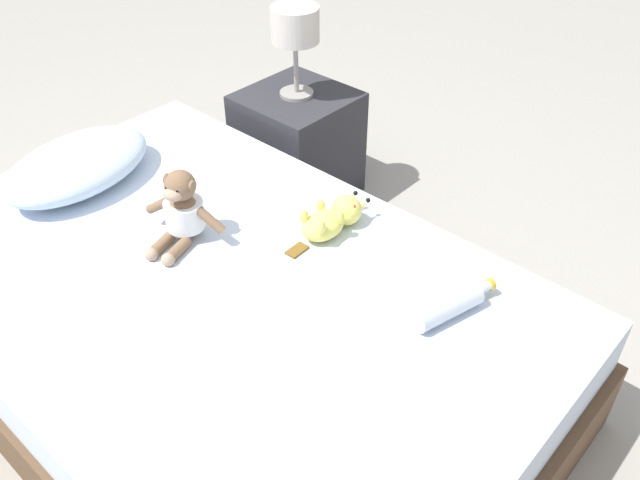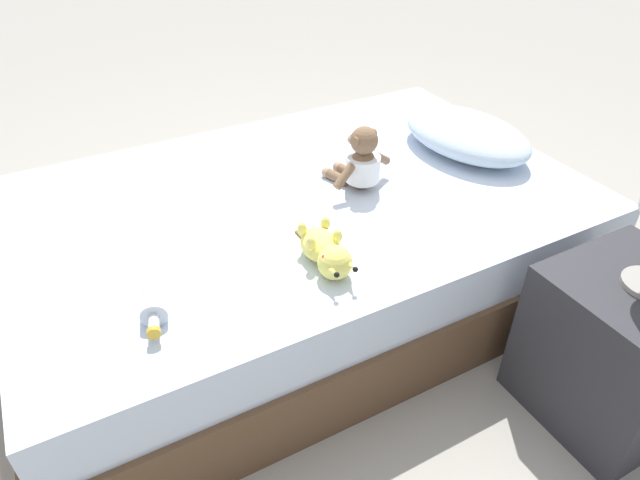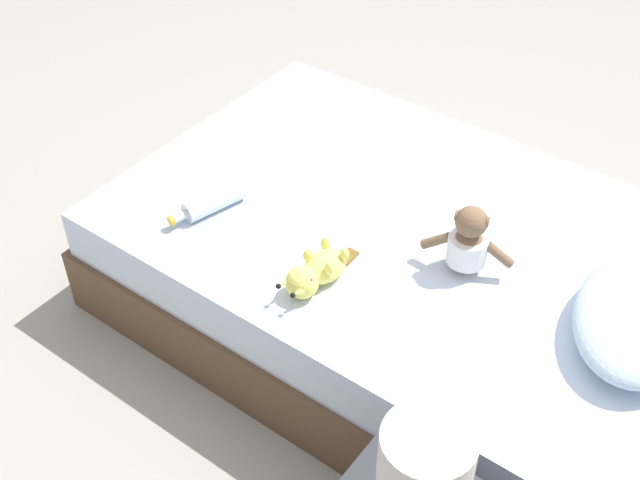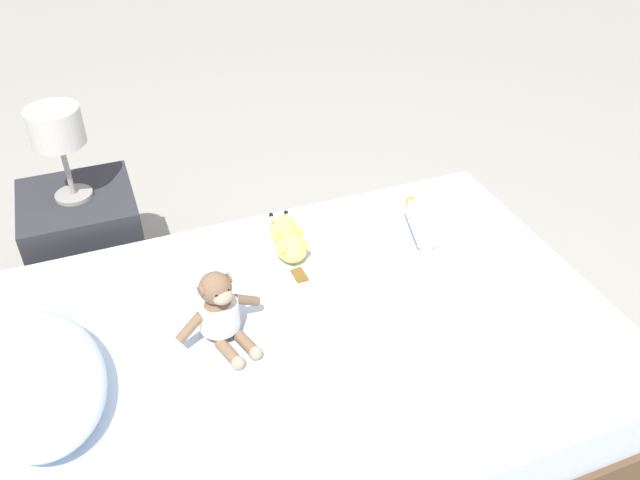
# 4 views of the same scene
# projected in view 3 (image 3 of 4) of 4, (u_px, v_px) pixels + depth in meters

# --- Properties ---
(ground_plane) EXTENTS (16.00, 16.00, 0.00)m
(ground_plane) POSITION_uv_depth(u_px,v_px,m) (408.00, 320.00, 2.92)
(ground_plane) COLOR #9E998E
(bed) EXTENTS (1.31, 2.03, 0.43)m
(bed) POSITION_uv_depth(u_px,v_px,m) (412.00, 278.00, 2.78)
(bed) COLOR brown
(bed) RESTS_ON ground_plane
(plush_monkey) EXTENTS (0.24, 0.28, 0.24)m
(plush_monkey) POSITION_uv_depth(u_px,v_px,m) (469.00, 242.00, 2.44)
(plush_monkey) COLOR brown
(plush_monkey) RESTS_ON bed
(plush_yellow_creature) EXTENTS (0.33, 0.12, 0.10)m
(plush_yellow_creature) POSITION_uv_depth(u_px,v_px,m) (315.00, 272.00, 2.41)
(plush_yellow_creature) COLOR #EAE066
(plush_yellow_creature) RESTS_ON bed
(glass_bottle) EXTENTS (0.28, 0.12, 0.07)m
(glass_bottle) POSITION_uv_depth(u_px,v_px,m) (212.00, 202.00, 2.68)
(glass_bottle) COLOR silver
(glass_bottle) RESTS_ON bed
(bedside_lamp) EXTENTS (0.19, 0.19, 0.36)m
(bedside_lamp) POSITION_uv_depth(u_px,v_px,m) (426.00, 464.00, 1.60)
(bedside_lamp) COLOR gray
(bedside_lamp) RESTS_ON nightstand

